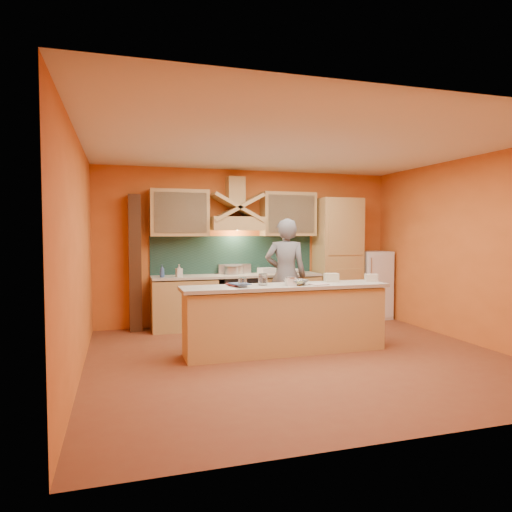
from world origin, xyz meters
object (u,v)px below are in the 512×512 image
object	(u,v)px
person	(286,276)
kitchen_scale	(291,282)
mixing_bowl	(296,282)
fridge	(372,285)
stove	(238,301)

from	to	relation	value
person	kitchen_scale	size ratio (longest dim) A/B	14.71
kitchen_scale	mixing_bowl	distance (m)	0.13
kitchen_scale	person	bearing A→B (deg)	76.53
mixing_bowl	person	bearing A→B (deg)	75.86
fridge	stove	bearing A→B (deg)	180.00
person	mixing_bowl	size ratio (longest dim) A/B	6.22
person	kitchen_scale	distance (m)	1.43
fridge	mixing_bowl	world-z (taller)	fridge
person	mixing_bowl	bearing A→B (deg)	94.93
fridge	person	bearing A→B (deg)	-161.66
person	stove	bearing A→B (deg)	-26.93
kitchen_scale	mixing_bowl	world-z (taller)	kitchen_scale
mixing_bowl	kitchen_scale	bearing A→B (deg)	-147.68
person	mixing_bowl	xyz separation A→B (m)	(-0.33, -1.29, 0.04)
fridge	person	world-z (taller)	person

